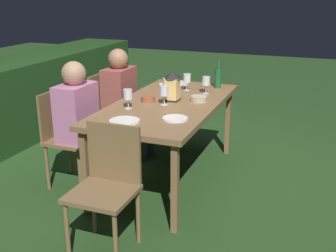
{
  "coord_description": "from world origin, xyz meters",
  "views": [
    {
      "loc": [
        -3.38,
        -1.3,
        1.74
      ],
      "look_at": [
        0.0,
        0.0,
        0.53
      ],
      "focal_mm": 44.37,
      "sensor_mm": 36.0,
      "label": 1
    }
  ],
  "objects_px": {
    "chair_side_right_b": "(109,110)",
    "bowl_salad": "(199,99)",
    "green_bottle_on_table": "(218,77)",
    "dining_table": "(168,108)",
    "wine_glass_e": "(167,83)",
    "chair_head_near": "(107,183)",
    "wine_glass_b": "(165,92)",
    "bowl_bread": "(148,99)",
    "chair_side_right_a": "(66,133)",
    "wine_glass_a": "(206,82)",
    "plate_a": "(125,121)",
    "plate_c": "(178,83)",
    "plate_b": "(175,119)",
    "lantern_centerpiece": "(173,85)",
    "person_in_rust": "(125,98)",
    "wine_glass_c": "(128,95)",
    "bowl_olives": "(166,86)",
    "wine_glass_d": "(187,79)",
    "person_in_pink": "(83,120)"
  },
  "relations": [
    {
      "from": "chair_side_right_b",
      "to": "wine_glass_c",
      "type": "distance_m",
      "value": 1.01
    },
    {
      "from": "chair_side_right_a",
      "to": "wine_glass_b",
      "type": "xyz_separation_m",
      "value": [
        0.31,
        -0.84,
        0.39
      ]
    },
    {
      "from": "plate_b",
      "to": "person_in_pink",
      "type": "bearing_deg",
      "value": 86.42
    },
    {
      "from": "dining_table",
      "to": "chair_head_near",
      "type": "xyz_separation_m",
      "value": [
        -1.15,
        0.0,
        -0.21
      ]
    },
    {
      "from": "plate_a",
      "to": "bowl_bread",
      "type": "relative_size",
      "value": 1.87
    },
    {
      "from": "bowl_olives",
      "to": "bowl_bread",
      "type": "bearing_deg",
      "value": -176.9
    },
    {
      "from": "lantern_centerpiece",
      "to": "bowl_bread",
      "type": "height_order",
      "value": "lantern_centerpiece"
    },
    {
      "from": "lantern_centerpiece",
      "to": "plate_c",
      "type": "xyz_separation_m",
      "value": [
        0.67,
        0.19,
        -0.14
      ]
    },
    {
      "from": "plate_a",
      "to": "bowl_salad",
      "type": "height_order",
      "value": "bowl_salad"
    },
    {
      "from": "wine_glass_e",
      "to": "plate_b",
      "type": "height_order",
      "value": "wine_glass_e"
    },
    {
      "from": "chair_head_near",
      "to": "wine_glass_c",
      "type": "bearing_deg",
      "value": 16.13
    },
    {
      "from": "plate_c",
      "to": "plate_a",
      "type": "bearing_deg",
      "value": -177.22
    },
    {
      "from": "plate_b",
      "to": "plate_a",
      "type": "bearing_deg",
      "value": 120.36
    },
    {
      "from": "wine_glass_d",
      "to": "wine_glass_e",
      "type": "distance_m",
      "value": 0.27
    },
    {
      "from": "bowl_salad",
      "to": "lantern_centerpiece",
      "type": "bearing_deg",
      "value": 105.25
    },
    {
      "from": "green_bottle_on_table",
      "to": "bowl_bread",
      "type": "bearing_deg",
      "value": 148.67
    },
    {
      "from": "chair_side_right_a",
      "to": "dining_table",
      "type": "bearing_deg",
      "value": -64.06
    },
    {
      "from": "wine_glass_c",
      "to": "plate_c",
      "type": "xyz_separation_m",
      "value": [
        1.05,
        -0.07,
        -0.11
      ]
    },
    {
      "from": "chair_side_right_b",
      "to": "bowl_salad",
      "type": "relative_size",
      "value": 5.91
    },
    {
      "from": "dining_table",
      "to": "chair_side_right_b",
      "type": "distance_m",
      "value": 0.95
    },
    {
      "from": "chair_side_right_b",
      "to": "green_bottle_on_table",
      "type": "xyz_separation_m",
      "value": [
        0.3,
        -1.11,
        0.38
      ]
    },
    {
      "from": "person_in_pink",
      "to": "wine_glass_d",
      "type": "distance_m",
      "value": 1.14
    },
    {
      "from": "plate_c",
      "to": "wine_glass_c",
      "type": "bearing_deg",
      "value": 176.21
    },
    {
      "from": "lantern_centerpiece",
      "to": "wine_glass_a",
      "type": "height_order",
      "value": "lantern_centerpiece"
    },
    {
      "from": "chair_head_near",
      "to": "bowl_salad",
      "type": "distance_m",
      "value": 1.34
    },
    {
      "from": "wine_glass_a",
      "to": "bowl_salad",
      "type": "height_order",
      "value": "wine_glass_a"
    },
    {
      "from": "wine_glass_b",
      "to": "plate_c",
      "type": "relative_size",
      "value": 0.72
    },
    {
      "from": "person_in_rust",
      "to": "plate_b",
      "type": "bearing_deg",
      "value": -134.69
    },
    {
      "from": "chair_side_right_a",
      "to": "wine_glass_a",
      "type": "relative_size",
      "value": 5.15
    },
    {
      "from": "dining_table",
      "to": "wine_glass_b",
      "type": "bearing_deg",
      "value": -177.28
    },
    {
      "from": "lantern_centerpiece",
      "to": "bowl_olives",
      "type": "relative_size",
      "value": 1.94
    },
    {
      "from": "person_in_rust",
      "to": "bowl_olives",
      "type": "bearing_deg",
      "value": -82.13
    },
    {
      "from": "dining_table",
      "to": "plate_b",
      "type": "height_order",
      "value": "plate_b"
    },
    {
      "from": "wine_glass_c",
      "to": "plate_b",
      "type": "relative_size",
      "value": 0.84
    },
    {
      "from": "dining_table",
      "to": "wine_glass_a",
      "type": "relative_size",
      "value": 10.7
    },
    {
      "from": "wine_glass_d",
      "to": "plate_c",
      "type": "xyz_separation_m",
      "value": [
        0.25,
        0.19,
        -0.11
      ]
    },
    {
      "from": "chair_side_right_b",
      "to": "wine_glass_e",
      "type": "xyz_separation_m",
      "value": [
        -0.16,
        -0.73,
        0.39
      ]
    },
    {
      "from": "dining_table",
      "to": "plate_a",
      "type": "xyz_separation_m",
      "value": [
        -0.66,
        0.1,
        0.06
      ]
    },
    {
      "from": "wine_glass_d",
      "to": "bowl_salad",
      "type": "bearing_deg",
      "value": -146.93
    },
    {
      "from": "plate_b",
      "to": "bowl_olives",
      "type": "bearing_deg",
      "value": 25.55
    },
    {
      "from": "chair_head_near",
      "to": "wine_glass_b",
      "type": "xyz_separation_m",
      "value": [
        1.06,
        -0.0,
        0.39
      ]
    },
    {
      "from": "person_in_pink",
      "to": "green_bottle_on_table",
      "type": "distance_m",
      "value": 1.46
    },
    {
      "from": "chair_head_near",
      "to": "wine_glass_c",
      "type": "relative_size",
      "value": 5.15
    },
    {
      "from": "chair_side_right_b",
      "to": "green_bottle_on_table",
      "type": "bearing_deg",
      "value": -74.81
    },
    {
      "from": "dining_table",
      "to": "chair_side_right_b",
      "type": "relative_size",
      "value": 2.08
    },
    {
      "from": "dining_table",
      "to": "person_in_pink",
      "type": "bearing_deg",
      "value": 122.4
    },
    {
      "from": "green_bottle_on_table",
      "to": "plate_a",
      "type": "relative_size",
      "value": 1.23
    },
    {
      "from": "plate_c",
      "to": "bowl_salad",
      "type": "height_order",
      "value": "bowl_salad"
    },
    {
      "from": "lantern_centerpiece",
      "to": "wine_glass_a",
      "type": "bearing_deg",
      "value": -29.74
    },
    {
      "from": "chair_side_right_a",
      "to": "bowl_salad",
      "type": "xyz_separation_m",
      "value": [
        0.53,
        -1.09,
        0.3
      ]
    }
  ]
}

